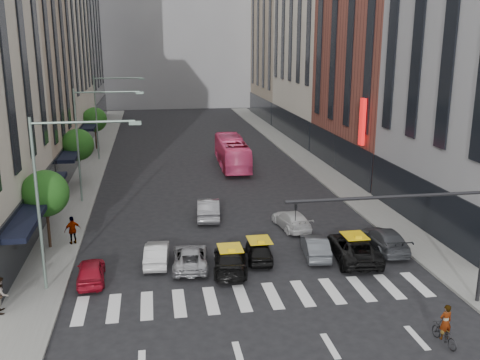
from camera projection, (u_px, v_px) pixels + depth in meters
name	position (u px, v px, depth m)	size (l,w,h in m)	color
ground	(267.00, 311.00, 26.00)	(160.00, 160.00, 0.00)	black
sidewalk_left	(89.00, 173.00, 52.76)	(3.00, 96.00, 0.15)	slate
sidewalk_right	(313.00, 164.00, 56.44)	(3.00, 96.00, 0.15)	slate
building_left_b	(12.00, 49.00, 46.95)	(8.00, 16.00, 24.00)	tan
building_left_d	(69.00, 25.00, 81.49)	(8.00, 18.00, 30.00)	gray
building_right_b	(382.00, 38.00, 51.18)	(8.00, 18.00, 26.00)	brown
building_right_d	(285.00, 32.00, 87.18)	(8.00, 18.00, 28.00)	tan
building_far	(174.00, 12.00, 102.53)	(30.00, 10.00, 36.00)	gray
tree_near	(45.00, 193.00, 32.73)	(2.88, 2.88, 4.95)	black
tree_mid	(78.00, 145.00, 47.99)	(2.88, 2.88, 4.95)	black
tree_far	(95.00, 120.00, 63.26)	(2.88, 2.88, 4.95)	black
streetlamp_near	(56.00, 181.00, 26.71)	(5.38, 0.25, 9.00)	gray
streetlamp_mid	(89.00, 130.00, 41.98)	(5.38, 0.25, 9.00)	gray
streetlamp_far	(105.00, 106.00, 57.24)	(5.38, 0.25, 9.00)	gray
traffic_signal	(433.00, 222.00, 25.14)	(10.10, 0.20, 6.00)	black
liberty_sign	(362.00, 122.00, 45.57)	(0.30, 0.70, 4.00)	red
car_red	(91.00, 271.00, 28.95)	(1.46, 3.62, 1.23)	maroon
car_white_front	(157.00, 253.00, 31.36)	(1.33, 3.80, 1.25)	#B8B8B8
car_silver	(191.00, 257.00, 30.86)	(2.00, 4.35, 1.21)	#95969A
taxi_left	(230.00, 259.00, 30.38)	(1.88, 4.63, 1.34)	black
taxi_center	(259.00, 250.00, 31.84)	(1.47, 3.66, 1.25)	black
car_grey_mid	(315.00, 246.00, 32.37)	(1.35, 3.88, 1.28)	#484B50
taxi_right	(354.00, 248.00, 31.94)	(2.45, 5.31, 1.48)	black
car_grey_curb	(384.00, 239.00, 33.40)	(1.94, 4.77, 1.39)	#3A3C41
car_row2_left	(208.00, 208.00, 39.38)	(1.59, 4.56, 1.50)	gray
car_row2_right	(291.00, 220.00, 37.24)	(1.73, 4.25, 1.23)	silver
bus	(232.00, 153.00, 55.14)	(2.55, 10.92, 3.04)	#F24781
motorcycle	(444.00, 335.00, 23.04)	(0.59, 1.69, 0.89)	black
rider	(447.00, 308.00, 22.73)	(0.59, 0.39, 1.61)	gray
pedestrian_near	(1.00, 294.00, 25.40)	(0.87, 0.68, 1.79)	gray
pedestrian_far	(73.00, 230.00, 33.94)	(1.07, 0.44, 1.82)	gray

